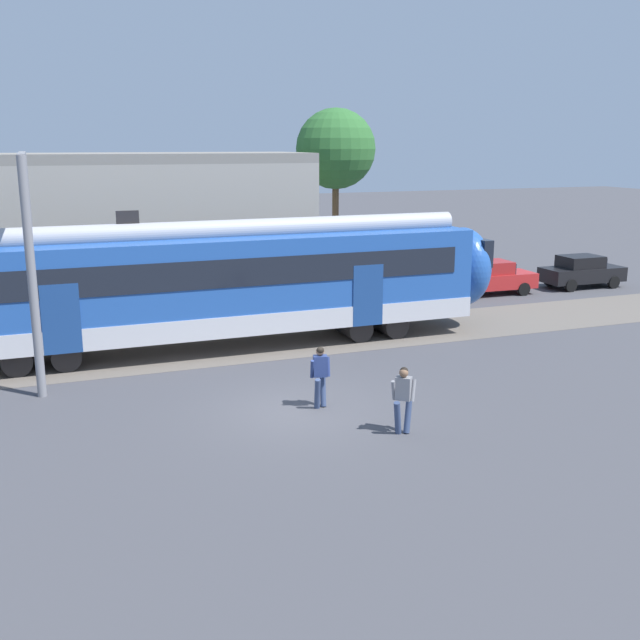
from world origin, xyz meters
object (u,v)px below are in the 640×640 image
parked_car_red (491,277)px  parked_car_black (582,271)px  pedestrian_grey (404,394)px  pedestrian_navy (320,372)px

parked_car_red → parked_car_black: bearing=-1.4°
parked_car_red → parked_car_black: 5.04m
parked_car_red → parked_car_black: same height
pedestrian_grey → parked_car_red: size_ratio=0.41×
pedestrian_navy → parked_car_red: bearing=41.8°
pedestrian_grey → parked_car_black: (16.56, 13.65, -0.21)m
pedestrian_navy → pedestrian_grey: (1.21, -2.38, 0.03)m
pedestrian_grey → parked_car_red: 17.95m
pedestrian_grey → parked_car_red: pedestrian_grey is taller
pedestrian_grey → parked_car_red: bearing=50.1°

